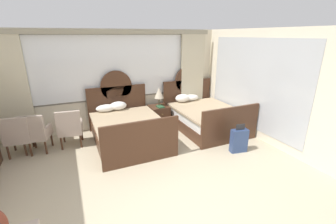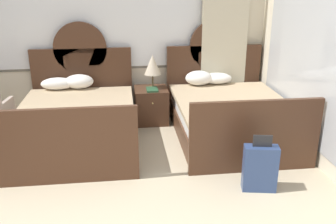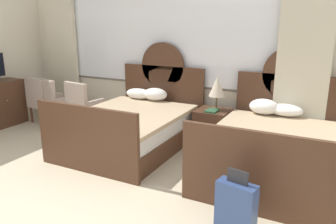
{
  "view_description": "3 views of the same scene",
  "coord_description": "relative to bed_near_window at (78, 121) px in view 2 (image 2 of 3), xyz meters",
  "views": [
    {
      "loc": [
        -1.19,
        -2.34,
        2.55
      ],
      "look_at": [
        0.7,
        1.89,
        0.97
      ],
      "focal_mm": 24.39,
      "sensor_mm": 36.0,
      "label": 1
    },
    {
      "loc": [
        0.7,
        -2.3,
        2.31
      ],
      "look_at": [
        1.21,
        1.79,
        0.8
      ],
      "focal_mm": 39.91,
      "sensor_mm": 36.0,
      "label": 2
    },
    {
      "loc": [
        2.88,
        -1.51,
        2.0
      ],
      "look_at": [
        1.08,
        2.02,
        0.91
      ],
      "focal_mm": 35.46,
      "sensor_mm": 36.0,
      "label": 3
    }
  ],
  "objects": [
    {
      "name": "wall_back_window",
      "position": [
        -0.02,
        1.14,
        1.1
      ],
      "size": [
        6.27,
        0.22,
        2.7
      ],
      "color": "beige",
      "rests_on": "ground_plane"
    },
    {
      "name": "table_lamp_on_nightstand",
      "position": [
        1.16,
        0.76,
        0.61
      ],
      "size": [
        0.27,
        0.27,
        0.55
      ],
      "color": "brown",
      "rests_on": "nightstand_between_beds"
    },
    {
      "name": "nightstand_between_beds",
      "position": [
        1.12,
        0.71,
        -0.06
      ],
      "size": [
        0.53,
        0.56,
        0.58
      ],
      "color": "#472B1C",
      "rests_on": "ground_plane"
    },
    {
      "name": "bed_near_window",
      "position": [
        0.0,
        0.0,
        0.0
      ],
      "size": [
        1.64,
        2.24,
        1.63
      ],
      "color": "#472B1C",
      "rests_on": "ground_plane"
    },
    {
      "name": "wall_right_mirror",
      "position": [
        3.14,
        -1.12,
        1.0
      ],
      "size": [
        0.08,
        4.58,
        2.7
      ],
      "color": "beige",
      "rests_on": "ground_plane"
    },
    {
      "name": "suitcase_on_floor",
      "position": [
        2.17,
        -1.56,
        -0.07
      ],
      "size": [
        0.4,
        0.23,
        0.68
      ],
      "color": "navy",
      "rests_on": "ground_plane"
    },
    {
      "name": "bed_near_mirror",
      "position": [
        2.24,
        0.0,
        0.0
      ],
      "size": [
        1.64,
        2.24,
        1.63
      ],
      "color": "#472B1C",
      "rests_on": "ground_plane"
    },
    {
      "name": "book_on_nightstand",
      "position": [
        1.13,
        0.61,
        0.25
      ],
      "size": [
        0.18,
        0.26,
        0.03
      ],
      "color": "#285133",
      "rests_on": "nightstand_between_beds"
    }
  ]
}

